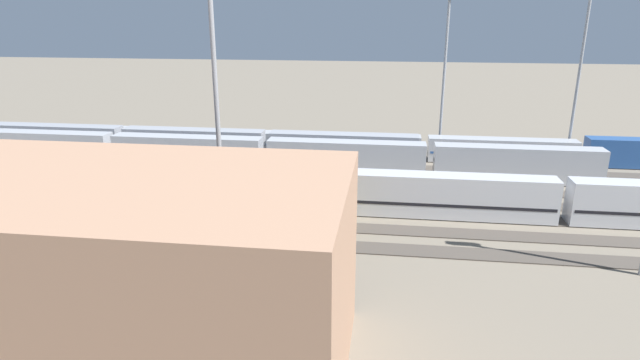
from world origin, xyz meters
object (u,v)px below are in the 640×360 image
(train_on_track_0, at_px, (337,145))
(train_on_track_5, at_px, (350,192))
(train_on_track_1, at_px, (194,144))
(train_on_track_6, at_px, (279,207))
(train_on_track_7, at_px, (256,223))
(train_on_track_2, at_px, (265,155))
(light_mast_3, at_px, (213,53))
(light_mast_2, at_px, (583,51))
(light_mast_0, at_px, (446,52))
(maintenance_shed, at_px, (50,272))

(train_on_track_0, relative_size, train_on_track_5, 1.20)
(train_on_track_5, height_order, train_on_track_1, same)
(train_on_track_6, relative_size, train_on_track_5, 0.10)
(train_on_track_7, height_order, train_on_track_2, same)
(train_on_track_6, relative_size, light_mast_3, 0.32)
(train_on_track_2, distance_m, light_mast_3, 33.22)
(train_on_track_1, bearing_deg, train_on_track_2, 158.86)
(train_on_track_2, xyz_separation_m, light_mast_2, (-46.82, -12.12, 14.80))
(light_mast_0, bearing_deg, light_mast_3, 60.42)
(train_on_track_7, distance_m, train_on_track_0, 35.33)
(light_mast_0, bearing_deg, train_on_track_5, 66.00)
(train_on_track_7, bearing_deg, train_on_track_0, -97.82)
(train_on_track_7, relative_size, light_mast_2, 0.37)
(train_on_track_7, distance_m, light_mast_0, 46.88)
(train_on_track_0, xyz_separation_m, train_on_track_2, (9.75, 10.00, 0.56))
(light_mast_2, bearing_deg, light_mast_0, -4.83)
(train_on_track_0, bearing_deg, light_mast_3, 79.63)
(light_mast_0, bearing_deg, maintenance_shed, 63.10)
(train_on_track_0, distance_m, train_on_track_5, 25.34)
(train_on_track_0, distance_m, light_mast_2, 40.18)
(train_on_track_7, relative_size, train_on_track_1, 0.14)
(light_mast_2, bearing_deg, train_on_track_2, 14.52)
(train_on_track_6, height_order, maintenance_shed, maintenance_shed)
(train_on_track_7, xyz_separation_m, light_mast_2, (-41.87, -37.12, 15.26))
(train_on_track_2, height_order, maintenance_shed, maintenance_shed)
(train_on_track_1, relative_size, light_mast_3, 2.28)
(train_on_track_0, bearing_deg, train_on_track_1, 12.43)
(train_on_track_2, bearing_deg, light_mast_2, -165.48)
(train_on_track_0, distance_m, light_mast_0, 22.84)
(train_on_track_6, distance_m, light_mast_2, 53.86)
(train_on_track_1, bearing_deg, light_mast_2, -173.20)
(train_on_track_0, distance_m, train_on_track_2, 13.98)
(train_on_track_5, xyz_separation_m, light_mast_3, (11.17, 13.46, 16.96))
(train_on_track_6, xyz_separation_m, train_on_track_1, (19.30, -25.00, 0.44))
(train_on_track_7, relative_size, light_mast_3, 0.32)
(train_on_track_7, bearing_deg, train_on_track_6, -105.91)
(train_on_track_5, relative_size, light_mast_0, 3.63)
(train_on_track_7, relative_size, light_mast_0, 0.38)
(train_on_track_5, relative_size, train_on_track_2, 1.00)
(train_on_track_7, xyz_separation_m, maintenance_shed, (8.39, 20.63, 4.52))
(train_on_track_7, xyz_separation_m, train_on_track_2, (4.94, -25.00, 0.46))
(train_on_track_2, xyz_separation_m, light_mast_0, (-26.71, -13.82, 14.25))
(train_on_track_7, height_order, maintenance_shed, maintenance_shed)
(train_on_track_6, bearing_deg, train_on_track_5, -146.36)
(train_on_track_1, relative_size, maintenance_shed, 1.82)
(train_on_track_0, bearing_deg, train_on_track_5, 99.39)
(train_on_track_5, height_order, train_on_track_2, same)
(train_on_track_7, height_order, light_mast_0, light_mast_0)
(train_on_track_5, relative_size, train_on_track_1, 1.34)
(train_on_track_2, xyz_separation_m, maintenance_shed, (3.45, 45.63, 4.06))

